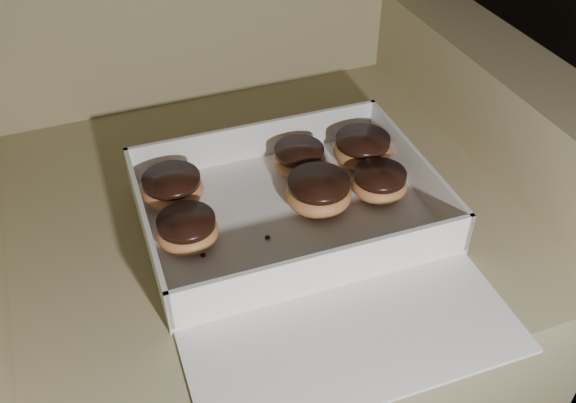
% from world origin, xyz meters
% --- Properties ---
extents(floor, '(4.50, 4.50, 0.00)m').
position_xyz_m(floor, '(0.00, 0.00, 0.00)').
color(floor, black).
rests_on(floor, ground).
extents(armchair, '(0.88, 0.75, 0.92)m').
position_xyz_m(armchair, '(0.14, 0.04, 0.29)').
color(armchair, tan).
rests_on(armchair, floor).
extents(bakery_box, '(0.38, 0.44, 0.06)m').
position_xyz_m(bakery_box, '(0.16, -0.12, 0.43)').
color(bakery_box, white).
rests_on(bakery_box, armchair).
extents(donut_a, '(0.07, 0.07, 0.04)m').
position_xyz_m(donut_a, '(0.29, -0.09, 0.44)').
color(donut_a, '#CD8347').
rests_on(donut_a, bakery_box).
extents(donut_b, '(0.07, 0.07, 0.04)m').
position_xyz_m(donut_b, '(0.21, -0.00, 0.44)').
color(donut_b, '#CD8347').
rests_on(donut_b, bakery_box).
extents(donut_c, '(0.08, 0.08, 0.04)m').
position_xyz_m(donut_c, '(0.03, -0.09, 0.44)').
color(donut_c, '#CD8347').
rests_on(donut_c, bakery_box).
extents(donut_d, '(0.08, 0.08, 0.04)m').
position_xyz_m(donut_d, '(0.03, -0.01, 0.44)').
color(donut_d, '#CD8347').
rests_on(donut_d, bakery_box).
extents(donut_e, '(0.09, 0.09, 0.04)m').
position_xyz_m(donut_e, '(0.20, -0.08, 0.44)').
color(donut_e, '#CD8347').
rests_on(donut_e, bakery_box).
extents(donut_f, '(0.08, 0.08, 0.04)m').
position_xyz_m(donut_f, '(0.30, -0.02, 0.44)').
color(donut_f, '#CD8347').
rests_on(donut_f, bakery_box).
extents(crumb_a, '(0.01, 0.01, 0.00)m').
position_xyz_m(crumb_a, '(0.11, -0.18, 0.42)').
color(crumb_a, black).
rests_on(crumb_a, bakery_box).
extents(crumb_b, '(0.01, 0.01, 0.00)m').
position_xyz_m(crumb_b, '(0.22, -0.19, 0.42)').
color(crumb_b, black).
rests_on(crumb_b, bakery_box).
extents(crumb_c, '(0.01, 0.01, 0.00)m').
position_xyz_m(crumb_c, '(0.12, -0.12, 0.42)').
color(crumb_c, black).
rests_on(crumb_c, bakery_box).
extents(crumb_d, '(0.01, 0.01, 0.00)m').
position_xyz_m(crumb_d, '(0.04, -0.12, 0.42)').
color(crumb_d, black).
rests_on(crumb_d, bakery_box).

